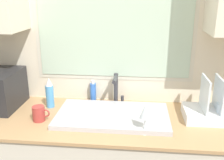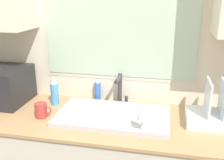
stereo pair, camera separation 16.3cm
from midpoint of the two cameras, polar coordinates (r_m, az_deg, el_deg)
The scene contains 8 objects.
wall_back at distance 1.90m, azimuth -2.14°, elevation 10.01°, with size 6.00×0.38×2.60m.
sink_basin at distance 1.77m, azimuth -2.52°, elevation -7.76°, with size 0.75×0.43×0.03m.
faucet at distance 1.93m, azimuth -1.50°, elevation -1.54°, with size 0.08×0.17×0.23m.
dish_rack at distance 1.82m, azimuth 18.46°, elevation -6.40°, with size 0.33×0.24×0.29m.
spray_bottle at distance 1.97m, azimuth -15.75°, elevation -2.81°, with size 0.06×0.06×0.22m.
soap_bottle at distance 2.02m, azimuth -6.46°, elevation -2.59°, with size 0.05×0.05×0.17m.
mug_near_sink at distance 1.80m, azimuth -18.16°, elevation -7.01°, with size 0.12×0.08×0.10m.
wine_glass at distance 1.54m, azimuth 4.23°, elevation -7.05°, with size 0.07×0.07×0.19m.
Camera 1 is at (0.18, -1.26, 1.73)m, focal length 42.00 mm.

